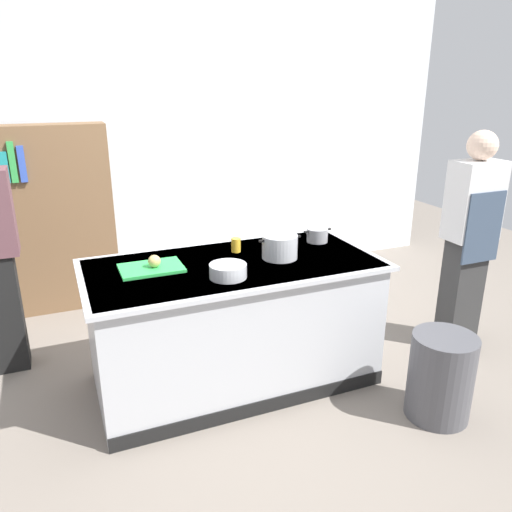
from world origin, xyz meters
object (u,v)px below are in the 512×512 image
stock_pot (280,247)px  mixing_bowl (228,271)px  trash_bin (441,376)px  sauce_pan (317,235)px  person_chef (469,237)px  onion (154,261)px  bookshelf (51,221)px  juice_cup (236,245)px

stock_pot → mixing_bowl: bearing=-155.5°
mixing_bowl → stock_pot: bearing=24.5°
mixing_bowl → trash_bin: size_ratio=0.41×
sauce_pan → person_chef: (1.12, -0.39, -0.04)m
onion → stock_pot: (0.84, -0.10, 0.02)m
stock_pot → mixing_bowl: (-0.45, -0.20, -0.04)m
mixing_bowl → bookshelf: bearing=115.9°
juice_cup → person_chef: 1.82m
sauce_pan → person_chef: bearing=-19.1°
trash_bin → bookshelf: bearing=128.9°
juice_cup → trash_bin: size_ratio=0.18×
stock_pot → sauce_pan: (0.42, 0.23, -0.03)m
person_chef → stock_pot: bearing=87.1°
juice_cup → trash_bin: bearing=-48.6°
trash_bin → bookshelf: size_ratio=0.33×
juice_cup → mixing_bowl: bearing=-116.1°
onion → stock_pot: stock_pot is taller
person_chef → juice_cup: bearing=80.3°
person_chef → sauce_pan: bearing=74.0°
trash_bin → person_chef: 1.24m
stock_pot → sauce_pan: size_ratio=1.37×
stock_pot → juice_cup: 0.33m
onion → bookshelf: size_ratio=0.05×
onion → juice_cup: 0.63m
juice_cup → bookshelf: (-1.21, 1.59, -0.10)m
onion → bookshelf: (-0.59, 1.73, -0.11)m
onion → sauce_pan: size_ratio=0.36×
mixing_bowl → juice_cup: (0.22, 0.44, 0.01)m
onion → sauce_pan: (1.26, 0.13, -0.01)m
person_chef → mixing_bowl: bearing=94.3°
juice_cup → person_chef: bearing=-12.7°
onion → person_chef: bearing=-6.2°
sauce_pan → juice_cup: size_ratio=2.25×
mixing_bowl → person_chef: 1.99m
juice_cup → person_chef: size_ratio=0.06×
mixing_bowl → trash_bin: 1.51m
sauce_pan → juice_cup: (-0.65, 0.01, -0.00)m
mixing_bowl → person_chef: bearing=1.2°
onion → trash_bin: bearing=-31.2°
mixing_bowl → trash_bin: bearing=-29.0°
onion → mixing_bowl: bearing=-37.5°
sauce_pan → trash_bin: 1.31m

